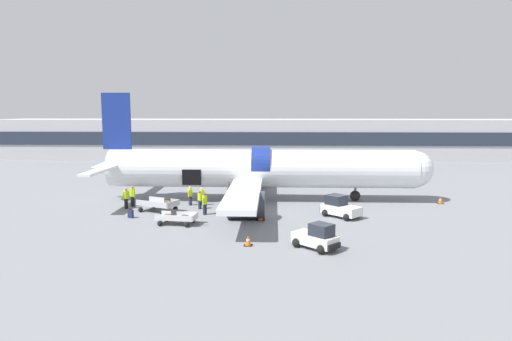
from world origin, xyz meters
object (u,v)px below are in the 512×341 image
(airplane, at_px, (256,170))
(ground_crew_driver, at_px, (205,203))
(baggage_tug_lead, at_px, (317,238))
(ground_crew_supervisor, at_px, (133,196))
(ground_crew_helper, at_px, (200,199))
(suitcase_on_tarmac_upright, at_px, (131,214))
(ground_crew_marshal, at_px, (190,195))
(baggage_cart_queued, at_px, (177,219))
(ground_crew_loader_a, at_px, (202,196))
(baggage_tug_mid, at_px, (340,208))
(ground_crew_loader_b, at_px, (126,198))
(baggage_cart_loading, at_px, (160,205))

(airplane, relative_size, ground_crew_driver, 17.82)
(baggage_tug_lead, height_order, ground_crew_supervisor, ground_crew_supervisor)
(ground_crew_helper, bearing_deg, suitcase_on_tarmac_upright, -144.55)
(ground_crew_helper, height_order, ground_crew_marshal, ground_crew_marshal)
(baggage_cart_queued, xyz_separation_m, ground_crew_loader_a, (0.71, 6.84, 0.39))
(baggage_tug_mid, bearing_deg, suitcase_on_tarmac_upright, -176.39)
(baggage_cart_queued, relative_size, ground_crew_marshal, 2.26)
(ground_crew_loader_a, distance_m, ground_crew_supervisor, 5.97)
(ground_crew_helper, xyz_separation_m, suitcase_on_tarmac_upright, (-4.84, -3.45, -0.49))
(ground_crew_loader_a, height_order, ground_crew_supervisor, ground_crew_supervisor)
(baggage_tug_lead, distance_m, ground_crew_supervisor, 18.90)
(ground_crew_loader_b, bearing_deg, baggage_tug_mid, -7.42)
(ground_crew_supervisor, bearing_deg, ground_crew_loader_a, 7.28)
(ground_crew_loader_a, bearing_deg, baggage_cart_loading, -138.39)
(baggage_tug_lead, bearing_deg, ground_crew_helper, 129.01)
(baggage_tug_lead, height_order, baggage_tug_mid, baggage_tug_mid)
(ground_crew_driver, relative_size, ground_crew_supervisor, 0.98)
(airplane, height_order, baggage_cart_queued, airplane)
(baggage_tug_mid, relative_size, baggage_cart_queued, 0.83)
(baggage_cart_loading, bearing_deg, ground_crew_marshal, 52.64)
(baggage_tug_lead, distance_m, ground_crew_loader_b, 18.57)
(baggage_cart_queued, xyz_separation_m, ground_crew_helper, (0.79, 5.29, 0.40))
(baggage_cart_loading, distance_m, ground_crew_supervisor, 3.50)
(baggage_tug_mid, bearing_deg, baggage_cart_queued, -166.80)
(baggage_cart_queued, height_order, ground_crew_marshal, ground_crew_marshal)
(baggage_cart_loading, bearing_deg, ground_crew_loader_a, 41.61)
(baggage_cart_queued, bearing_deg, suitcase_on_tarmac_upright, 155.60)
(baggage_cart_loading, height_order, ground_crew_supervisor, ground_crew_supervisor)
(ground_crew_loader_b, bearing_deg, ground_crew_helper, 1.08)
(baggage_tug_mid, relative_size, baggage_cart_loading, 0.78)
(baggage_tug_lead, distance_m, suitcase_on_tarmac_upright, 15.59)
(ground_crew_loader_b, bearing_deg, airplane, 21.16)
(ground_crew_loader_a, xyz_separation_m, ground_crew_helper, (0.07, -1.55, 0.01))
(ground_crew_driver, height_order, ground_crew_helper, ground_crew_driver)
(baggage_cart_loading, bearing_deg, airplane, 34.12)
(suitcase_on_tarmac_upright, bearing_deg, ground_crew_supervisor, 105.17)
(airplane, bearing_deg, suitcase_on_tarmac_upright, -141.45)
(baggage_tug_mid, height_order, baggage_cart_queued, baggage_tug_mid)
(airplane, relative_size, ground_crew_loader_b, 17.75)
(ground_crew_supervisor, bearing_deg, baggage_tug_lead, -38.29)
(ground_crew_loader_a, xyz_separation_m, ground_crew_supervisor, (-5.92, -0.76, 0.14))
(ground_crew_loader_b, relative_size, ground_crew_marshal, 1.05)
(airplane, height_order, baggage_cart_loading, airplane)
(ground_crew_supervisor, bearing_deg, baggage_tug_mid, -10.48)
(airplane, distance_m, ground_crew_marshal, 6.58)
(baggage_cart_queued, distance_m, suitcase_on_tarmac_upright, 4.46)
(baggage_cart_loading, height_order, ground_crew_helper, ground_crew_helper)
(ground_crew_driver, bearing_deg, baggage_cart_loading, 166.31)
(baggage_tug_lead, relative_size, baggage_cart_loading, 0.70)
(airplane, distance_m, suitcase_on_tarmac_upright, 12.38)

